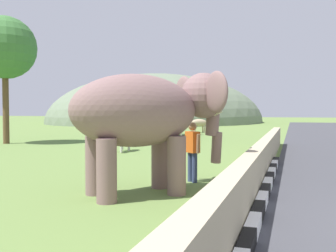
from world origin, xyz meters
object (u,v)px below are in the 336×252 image
(bus_teal, at_px, (145,109))
(cow_mid, at_px, (176,128))
(elephant, at_px, (150,113))
(cow_near, at_px, (121,133))
(person_handler, at_px, (192,149))
(cow_far, at_px, (200,123))

(bus_teal, height_order, cow_mid, bus_teal)
(cow_mid, bearing_deg, bus_teal, 46.83)
(elephant, xyz_separation_m, cow_near, (8.19, 4.65, -1.06))
(person_handler, xyz_separation_m, cow_mid, (12.31, 4.26, -0.06))
(person_handler, distance_m, bus_teal, 17.25)
(elephant, xyz_separation_m, cow_mid, (14.00, 3.65, -1.06))
(cow_near, distance_m, cow_mid, 5.90)
(elephant, xyz_separation_m, bus_teal, (17.13, 6.99, 0.15))
(elephant, bearing_deg, cow_mid, 14.61)
(elephant, xyz_separation_m, cow_far, (24.52, 4.72, -1.06))
(cow_mid, bearing_deg, elephant, -165.39)
(elephant, height_order, bus_teal, bus_teal)
(bus_teal, xyz_separation_m, cow_far, (7.39, -2.27, -1.21))
(person_handler, height_order, cow_far, person_handler)
(bus_teal, bearing_deg, cow_far, -17.05)
(person_handler, bearing_deg, cow_near, 38.97)
(cow_far, bearing_deg, person_handler, -166.86)
(elephant, height_order, cow_near, elephant)
(cow_near, bearing_deg, bus_teal, 14.66)
(elephant, bearing_deg, bus_teal, 22.19)
(person_handler, relative_size, bus_teal, 0.20)
(elephant, distance_m, person_handler, 2.05)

